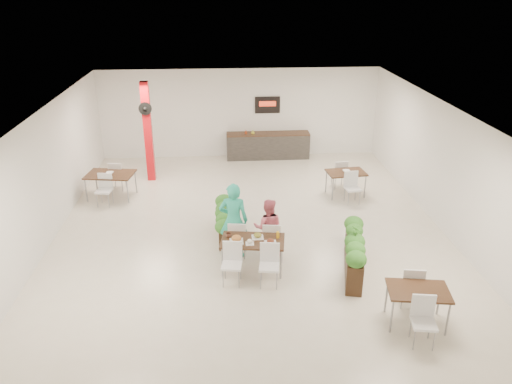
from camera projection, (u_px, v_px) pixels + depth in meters
ground at (250, 229)px, 13.13m from camera, size 12.00×12.00×0.00m
room_shell at (250, 157)px, 12.34m from camera, size 10.10×12.10×3.22m
red_column at (148, 131)px, 15.76m from camera, size 0.40×0.41×3.20m
service_counter at (268, 145)px, 18.18m from camera, size 3.00×0.64×2.20m
main_table at (252, 245)px, 11.06m from camera, size 1.50×1.78×0.92m
diner_man at (234, 221)px, 11.52m from camera, size 0.73×0.54×1.85m
diner_woman at (268, 228)px, 11.66m from camera, size 0.77×0.64×1.43m
planter_left at (224, 219)px, 12.61m from camera, size 0.41×1.69×0.87m
planter_right at (354, 251)px, 11.06m from camera, size 0.79×2.11×1.13m
side_table_a at (110, 177)px, 14.82m from camera, size 1.49×1.66×0.92m
side_table_b at (346, 176)px, 14.97m from camera, size 1.20×1.66×0.92m
side_table_c at (418, 296)px, 9.31m from camera, size 1.23×1.67×0.92m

